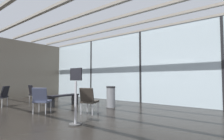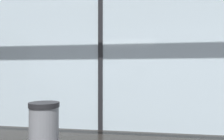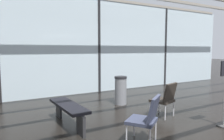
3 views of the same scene
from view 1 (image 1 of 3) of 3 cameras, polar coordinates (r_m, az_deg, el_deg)
name	(u,v)px [view 1 (image 1 of 3)]	position (r m, az deg, el deg)	size (l,w,h in m)	color
ground_plane	(44,124)	(4.96, -21.71, -16.33)	(60.00, 60.00, 0.00)	black
glass_curtain_wall	(141,67)	(8.72, 9.59, 1.12)	(14.00, 0.08, 3.58)	silver
window_mullion_0	(91,69)	(10.84, -6.88, 0.28)	(0.10, 0.12, 3.58)	black
window_mullion_1	(141,67)	(8.72, 9.59, 1.12)	(0.10, 0.12, 3.58)	black
window_mullion_2	(223,62)	(7.70, 33.14, 2.15)	(0.10, 0.12, 3.58)	black
side_wall_left_panels	(7,68)	(11.84, -31.79, 0.44)	(0.10, 11.20, 3.58)	#756B5B
ceiling_slats	(96,10)	(6.50, -5.48, 19.29)	(13.72, 6.72, 0.10)	gray
parked_airplane	(161,67)	(14.75, 16.00, 0.94)	(14.53, 4.33, 4.33)	silver
lounge_chair_0	(34,93)	(9.21, -24.74, -6.93)	(0.55, 0.59, 0.87)	black
lounge_chair_1	(89,99)	(5.77, -7.87, -9.64)	(0.61, 0.64, 0.87)	#28231E
lounge_chair_2	(2,95)	(8.57, -32.92, -7.02)	(0.71, 0.71, 0.87)	black
lounge_chair_3	(41,99)	(6.29, -22.60, -8.88)	(0.70, 0.71, 0.87)	#33384C
waiting_bench	(64,97)	(7.93, -15.90, -8.71)	(0.48, 1.70, 0.47)	black
trash_bin	(111,97)	(7.15, -0.39, -8.88)	(0.38, 0.38, 0.86)	slate
info_sign	(76,98)	(4.50, -12.08, -9.09)	(0.44, 0.32, 1.44)	#333333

